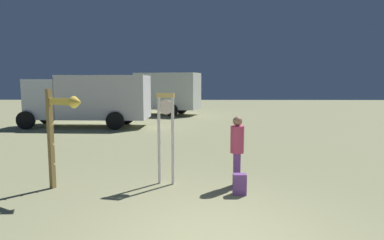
{
  "coord_description": "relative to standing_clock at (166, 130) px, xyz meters",
  "views": [
    {
      "loc": [
        -0.26,
        -4.54,
        2.32
      ],
      "look_at": [
        -0.38,
        5.28,
        1.2
      ],
      "focal_mm": 30.45,
      "sensor_mm": 36.0,
      "label": 1
    }
  ],
  "objects": [
    {
      "name": "box_truck_far",
      "position": [
        -2.15,
        16.6,
        0.39
      ],
      "size": [
        7.04,
        4.0,
        3.03
      ],
      "color": "silver",
      "rests_on": "ground_plane"
    },
    {
      "name": "arrow_sign",
      "position": [
        -2.17,
        -0.53,
        0.25
      ],
      "size": [
        1.02,
        0.68,
        2.2
      ],
      "color": "olive",
      "rests_on": "ground_plane"
    },
    {
      "name": "box_truck_near",
      "position": [
        -4.9,
        9.85,
        0.28
      ],
      "size": [
        6.52,
        2.63,
        2.71
      ],
      "color": "silver",
      "rests_on": "ground_plane"
    },
    {
      "name": "person_near_clock",
      "position": [
        1.61,
        -0.16,
        -0.36
      ],
      "size": [
        0.3,
        0.3,
        1.58
      ],
      "color": "#743F8D",
      "rests_on": "ground_plane"
    },
    {
      "name": "standing_clock",
      "position": [
        0.0,
        0.0,
        0.0
      ],
      "size": [
        0.41,
        0.16,
        2.09
      ],
      "color": "white",
      "rests_on": "ground_plane"
    },
    {
      "name": "backpack",
      "position": [
        1.6,
        -0.72,
        -1.03
      ],
      "size": [
        0.27,
        0.22,
        0.44
      ],
      "color": "#72438C",
      "rests_on": "ground_plane"
    }
  ]
}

